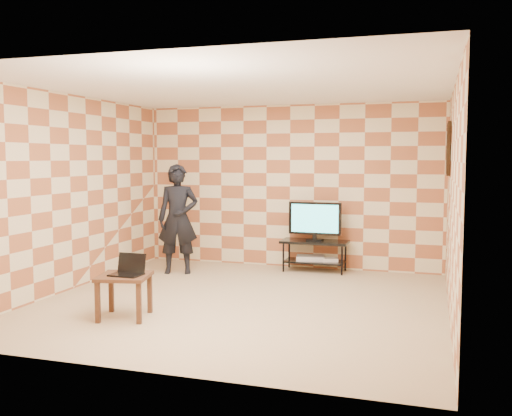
% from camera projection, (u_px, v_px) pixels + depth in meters
% --- Properties ---
extents(floor, '(5.00, 5.00, 0.00)m').
position_uv_depth(floor, '(242.00, 302.00, 7.25)').
color(floor, tan).
rests_on(floor, ground).
extents(wall_back, '(5.00, 0.02, 2.70)m').
position_uv_depth(wall_back, '(290.00, 187.00, 9.50)').
color(wall_back, beige).
rests_on(wall_back, ground).
extents(wall_front, '(5.00, 0.02, 2.70)m').
position_uv_depth(wall_front, '(145.00, 215.00, 4.75)').
color(wall_front, beige).
rests_on(wall_front, ground).
extents(wall_left, '(0.02, 5.00, 2.70)m').
position_uv_depth(wall_left, '(71.00, 192.00, 7.87)').
color(wall_left, beige).
rests_on(wall_left, ground).
extents(wall_right, '(0.02, 5.00, 2.70)m').
position_uv_depth(wall_right, '(453.00, 201.00, 6.38)').
color(wall_right, beige).
rests_on(wall_right, ground).
extents(ceiling, '(5.00, 5.00, 0.02)m').
position_uv_depth(ceiling, '(241.00, 87.00, 7.01)').
color(ceiling, white).
rests_on(ceiling, wall_back).
extents(wall_art, '(0.04, 0.72, 0.72)m').
position_uv_depth(wall_art, '(448.00, 149.00, 7.81)').
color(wall_art, black).
rests_on(wall_art, wall_right).
extents(tv_stand, '(1.07, 0.48, 0.50)m').
position_uv_depth(tv_stand, '(315.00, 249.00, 9.18)').
color(tv_stand, black).
rests_on(tv_stand, floor).
extents(tv, '(0.85, 0.17, 0.62)m').
position_uv_depth(tv, '(315.00, 219.00, 9.13)').
color(tv, black).
rests_on(tv, tv_stand).
extents(dvd_player, '(0.50, 0.40, 0.07)m').
position_uv_depth(dvd_player, '(310.00, 258.00, 9.23)').
color(dvd_player, silver).
rests_on(dvd_player, tv_stand).
extents(game_console, '(0.28, 0.23, 0.05)m').
position_uv_depth(game_console, '(330.00, 260.00, 9.11)').
color(game_console, silver).
rests_on(game_console, tv_stand).
extents(side_table, '(0.67, 0.67, 0.50)m').
position_uv_depth(side_table, '(124.00, 282.00, 6.50)').
color(side_table, '#3D2612').
rests_on(side_table, floor).
extents(laptop, '(0.36, 0.29, 0.24)m').
position_uv_depth(laptop, '(128.00, 270.00, 6.49)').
color(laptop, black).
rests_on(laptop, side_table).
extents(person, '(0.73, 0.59, 1.73)m').
position_uv_depth(person, '(178.00, 219.00, 8.99)').
color(person, black).
rests_on(person, floor).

